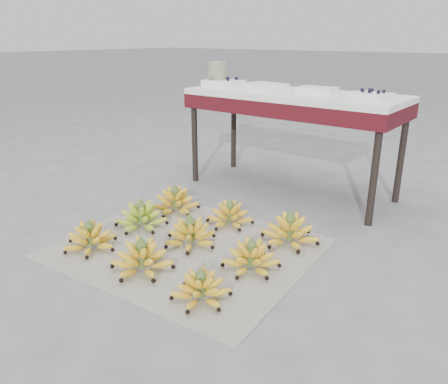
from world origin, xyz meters
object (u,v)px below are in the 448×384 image
Objects in this scene: bunch_front_right at (201,289)px; bunch_front_left at (90,239)px; bunch_mid_left at (141,217)px; tray_left at (265,86)px; newspaper_mat at (187,247)px; vendor_table at (293,104)px; bunch_mid_center at (190,234)px; bunch_back_left at (175,202)px; bunch_front_center at (142,259)px; glass_jar at (217,74)px; tray_far_left at (224,83)px; tray_right at (317,90)px; tray_far_right at (371,96)px; bunch_back_right at (290,232)px; bunch_back_center at (230,215)px; bunch_mid_right at (251,258)px.

bunch_front_left is at bearing -164.01° from bunch_front_right.
tray_left is at bearing 66.36° from bunch_mid_left.
vendor_table is at bearing 91.94° from newspaper_mat.
tray_left reaches higher than bunch_mid_center.
newspaper_mat is at bearing -62.73° from bunch_back_left.
glass_jar is at bearing 92.16° from bunch_front_center.
tray_far_left is 1.10× the size of tray_right.
glass_jar is at bearing 127.74° from bunch_mid_center.
tray_left reaches higher than tray_right.
bunch_front_left is 0.64m from bunch_back_left.
bunch_front_center is 1.24× the size of bunch_front_right.
vendor_table is at bearing 97.22° from bunch_mid_center.
bunch_front_right is 1.86m from tray_far_left.
bunch_mid_center is 1.33m from tray_far_right.
bunch_mid_center is at bearing -16.17° from bunch_mid_left.
bunch_front_right is at bearing -73.91° from vendor_table.
bunch_back_right reaches higher than bunch_front_left.
bunch_back_right reaches higher than bunch_front_center.
tray_far_right reaches higher than newspaper_mat.
glass_jar is (-0.68, 1.07, 0.71)m from bunch_mid_center.
bunch_back_center is (0.00, 0.37, 0.06)m from newspaper_mat.
bunch_back_right is at bearing -18.05° from bunch_back_center.
bunch_front_center is at bearing -131.51° from bunch_back_right.
newspaper_mat is 4.78× the size of tray_far_right.
bunch_back_right is 0.97m from tray_far_right.
glass_jar is at bearing 127.94° from bunch_mid_right.
bunch_mid_left is 1.47× the size of tray_right.
tray_right is (0.11, 1.15, 0.71)m from newspaper_mat.
tray_right is (0.37, 0.04, -0.00)m from tray_left.
glass_jar is (-0.06, -0.00, 0.06)m from tray_far_left.
bunch_back_left is (-0.39, 0.29, 0.00)m from bunch_mid_center.
tray_left reaches higher than bunch_front_left.
bunch_mid_left is 0.25× the size of vendor_table.
bunch_mid_center is at bearing 171.15° from bunch_mid_right.
bunch_mid_center is 1.17× the size of tray_far_right.
bunch_front_center is at bearing -94.28° from tray_right.
bunch_back_right reaches higher than newspaper_mat.
tray_far_left reaches higher than bunch_front_right.
bunch_front_right is at bearing -40.22° from newspaper_mat.
bunch_back_left is (-0.77, 0.64, 0.01)m from bunch_front_right.
bunch_front_right is 0.34m from bunch_mid_right.
bunch_mid_center is 0.90× the size of bunch_back_center.
tray_right is at bearing 84.47° from newspaper_mat.
bunch_back_left is (-0.39, 0.62, 0.00)m from bunch_front_center.
bunch_front_left is 0.38m from bunch_front_center.
tray_right is at bearing 49.25° from bunch_mid_left.
bunch_front_right is 1.18× the size of tray_far_right.
tray_far_left is (-0.62, 1.41, 0.65)m from bunch_front_center.
bunch_front_right is 1.03× the size of bunch_mid_right.
bunch_back_right is at bearing 45.80° from bunch_mid_center.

